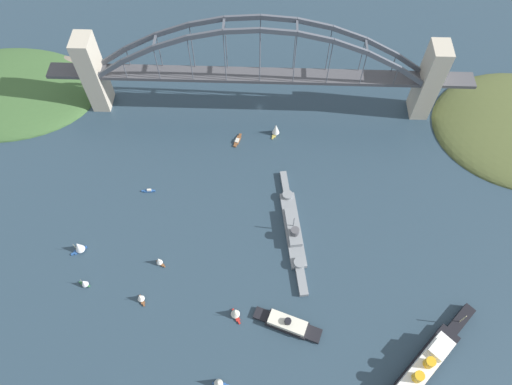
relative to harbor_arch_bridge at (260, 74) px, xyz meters
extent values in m
plane|color=#283D4C|center=(0.00, 0.00, -32.38)|extent=(1400.00, 1400.00, 0.00)
cube|color=#BCB29E|center=(-115.28, 0.00, -2.69)|extent=(12.42, 17.75, 59.39)
cube|color=#BCB29E|center=(115.28, 0.00, -2.69)|extent=(12.42, 17.75, 59.39)
cube|color=#47474C|center=(0.00, 0.00, -1.12)|extent=(218.14, 13.44, 2.40)
cube|color=#47474C|center=(-133.49, 0.00, -1.12)|extent=(24.00, 13.44, 2.40)
cube|color=#47474C|center=(133.49, 0.00, -1.12)|extent=(24.00, 13.44, 2.40)
cube|color=#4C515B|center=(-100.96, -6.05, 6.59)|extent=(24.25, 1.80, 18.05)
cube|color=#4C515B|center=(-78.52, -6.05, 20.29)|extent=(23.94, 1.80, 14.81)
cube|color=#4C515B|center=(-56.09, -6.05, 30.56)|extent=(23.58, 1.80, 11.55)
cube|color=#4C515B|center=(-33.65, -6.05, 37.41)|extent=(23.15, 1.80, 8.26)
cube|color=#4C515B|center=(-11.22, -6.05, 40.84)|extent=(22.68, 1.80, 4.90)
cube|color=#4C515B|center=(11.22, -6.05, 40.84)|extent=(22.68, 1.80, 4.90)
cube|color=#4C515B|center=(33.65, -6.05, 37.41)|extent=(23.15, 1.80, 8.26)
cube|color=#4C515B|center=(56.09, -6.05, 30.56)|extent=(23.58, 1.80, 11.55)
cube|color=#4C515B|center=(78.52, -6.05, 20.29)|extent=(23.94, 1.80, 14.81)
cube|color=#4C515B|center=(100.96, -6.05, 6.59)|extent=(24.25, 1.80, 18.05)
cube|color=#4C515B|center=(-100.96, 6.05, 6.59)|extent=(24.25, 1.80, 18.05)
cube|color=#4C515B|center=(-78.52, 6.05, 20.29)|extent=(23.94, 1.80, 14.81)
cube|color=#4C515B|center=(-56.09, 6.05, 30.56)|extent=(23.58, 1.80, 11.55)
cube|color=#4C515B|center=(-33.65, 6.05, 37.41)|extent=(23.15, 1.80, 8.26)
cube|color=#4C515B|center=(-11.22, 6.05, 40.84)|extent=(22.68, 1.80, 4.90)
cube|color=#4C515B|center=(11.22, 6.05, 40.84)|extent=(22.68, 1.80, 4.90)
cube|color=#4C515B|center=(33.65, 6.05, 37.41)|extent=(23.15, 1.80, 8.26)
cube|color=#4C515B|center=(56.09, 6.05, 30.56)|extent=(23.58, 1.80, 11.55)
cube|color=#4C515B|center=(78.52, 6.05, 20.29)|extent=(23.94, 1.80, 14.81)
cube|color=#4C515B|center=(100.96, 6.05, 6.59)|extent=(24.25, 1.80, 18.05)
cube|color=#4C515B|center=(-112.17, 0.00, -1.12)|extent=(1.40, 12.10, 1.40)
cube|color=#4C515B|center=(-67.30, 0.00, 26.28)|extent=(1.40, 12.10, 1.40)
cube|color=#4C515B|center=(-22.43, 0.00, 39.98)|extent=(1.40, 12.10, 1.40)
cube|color=#4C515B|center=(22.43, 0.00, 39.98)|extent=(1.40, 12.10, 1.40)
cube|color=#4C515B|center=(67.30, 0.00, 26.28)|extent=(1.40, 12.10, 1.40)
cube|color=#4C515B|center=(112.17, 0.00, -1.12)|extent=(1.40, 12.10, 1.40)
cylinder|color=#4C515B|center=(-89.74, -6.05, 7.19)|extent=(0.56, 0.56, 14.21)
cylinder|color=#4C515B|center=(-89.74, 6.05, 7.19)|extent=(0.56, 0.56, 14.21)
cylinder|color=#4C515B|center=(-67.30, -6.05, 13.18)|extent=(0.56, 0.56, 26.20)
cylinder|color=#4C515B|center=(-67.30, 6.05, 13.18)|extent=(0.56, 0.56, 26.20)
cylinder|color=#4C515B|center=(-44.87, -6.05, 17.46)|extent=(0.56, 0.56, 34.76)
cylinder|color=#4C515B|center=(-44.87, 6.05, 17.46)|extent=(0.56, 0.56, 34.76)
cylinder|color=#4C515B|center=(-22.43, -6.05, 20.03)|extent=(0.56, 0.56, 39.90)
cylinder|color=#4C515B|center=(-22.43, 6.05, 20.03)|extent=(0.56, 0.56, 39.90)
cylinder|color=#4C515B|center=(0.00, -6.05, 20.89)|extent=(0.56, 0.56, 41.61)
cylinder|color=#4C515B|center=(0.00, 6.05, 20.89)|extent=(0.56, 0.56, 41.61)
cylinder|color=#4C515B|center=(22.43, -6.05, 20.03)|extent=(0.56, 0.56, 39.90)
cylinder|color=#4C515B|center=(22.43, 6.05, 20.03)|extent=(0.56, 0.56, 39.90)
cylinder|color=#4C515B|center=(44.87, -6.05, 17.46)|extent=(0.56, 0.56, 34.76)
cylinder|color=#4C515B|center=(44.87, 6.05, 17.46)|extent=(0.56, 0.56, 34.76)
cylinder|color=#4C515B|center=(67.30, -6.05, 13.18)|extent=(0.56, 0.56, 26.20)
cylinder|color=#4C515B|center=(67.30, 6.05, 13.18)|extent=(0.56, 0.56, 26.20)
cylinder|color=#4C515B|center=(89.74, -6.05, 7.19)|extent=(0.56, 0.56, 14.21)
cylinder|color=#4C515B|center=(89.74, 6.05, 7.19)|extent=(0.56, 0.56, 14.21)
ellipsoid|color=#3D6033|center=(193.77, -7.54, -32.38)|extent=(143.85, 96.16, 17.19)
ellipsoid|color=#756B5B|center=(161.40, -33.98, -32.38)|extent=(50.35, 28.85, 9.46)
cube|color=black|center=(-89.84, 183.83, -29.79)|extent=(48.00, 49.47, 5.18)
cube|color=black|center=(-116.40, 156.06, -29.79)|extent=(17.77, 18.18, 5.18)
cube|color=white|center=(-89.84, 183.83, -24.03)|extent=(36.82, 37.88, 6.34)
cube|color=white|center=(-98.06, 175.24, -19.26)|extent=(12.69, 12.73, 3.20)
cylinder|color=gold|center=(-91.34, 182.27, -17.65)|extent=(5.08, 5.08, 6.42)
cylinder|color=gold|center=(-84.61, 189.30, -17.65)|extent=(5.08, 5.08, 6.42)
cylinder|color=tan|center=(-114.74, 157.79, -22.20)|extent=(0.50, 0.50, 10.00)
cube|color=gray|center=(-23.66, 101.95, -30.83)|extent=(16.78, 52.46, 3.10)
cube|color=gray|center=(-18.69, 67.88, -30.83)|extent=(6.68, 17.65, 3.10)
cube|color=gray|center=(-28.62, 136.02, -30.83)|extent=(7.52, 17.77, 3.10)
cube|color=gray|center=(-23.66, 101.95, -27.58)|extent=(11.19, 26.64, 3.40)
cylinder|color=gray|center=(-20.24, 78.53, -28.18)|extent=(6.60, 6.60, 2.20)
cylinder|color=gray|center=(-27.07, 125.37, -28.18)|extent=(6.60, 6.60, 2.20)
cylinder|color=gray|center=(-23.66, 101.95, -20.88)|extent=(0.60, 0.60, 10.00)
cylinder|color=#4C4C51|center=(-24.40, 107.06, -23.68)|extent=(5.19, 5.19, 4.40)
cube|color=black|center=(-20.10, 161.23, -31.23)|extent=(25.07, 16.58, 2.30)
cube|color=black|center=(-5.45, 156.15, -31.23)|extent=(9.50, 8.81, 2.30)
cube|color=black|center=(-34.74, 166.30, -31.23)|extent=(9.93, 10.07, 2.30)
cube|color=beige|center=(-20.10, 161.23, -28.39)|extent=(22.78, 14.60, 3.38)
cylinder|color=black|center=(-20.10, 161.23, -25.50)|extent=(3.80, 3.80, 2.40)
cylinder|color=#B7B7B2|center=(-54.07, -30.70, -31.93)|extent=(6.51, 2.16, 0.90)
cylinder|color=#B7B7B2|center=(-53.32, -34.41, -31.93)|extent=(6.51, 2.16, 0.90)
cylinder|color=navy|center=(-54.07, -30.70, -30.85)|extent=(0.14, 0.14, 1.26)
cylinder|color=navy|center=(-53.32, -34.41, -30.85)|extent=(0.14, 0.14, 1.26)
ellipsoid|color=silver|center=(-53.69, -32.56, -29.55)|extent=(8.47, 2.97, 1.33)
cylinder|color=navy|center=(-50.00, -31.81, -29.55)|extent=(1.04, 1.40, 1.27)
cube|color=silver|center=(-52.67, -32.35, -28.98)|extent=(3.61, 9.94, 0.20)
cube|color=silver|center=(-57.31, -33.29, -29.42)|extent=(1.82, 3.87, 0.12)
cube|color=navy|center=(-57.31, -33.29, -28.13)|extent=(1.10, 0.34, 1.50)
cube|color=#B2231E|center=(8.55, 157.50, -31.86)|extent=(4.68, 6.09, 1.04)
cube|color=#B2231E|center=(6.77, 160.85, -31.86)|extent=(1.79, 2.15, 1.04)
cube|color=#B2231E|center=(10.34, 154.16, -31.86)|extent=(1.97, 2.25, 1.04)
cylinder|color=tan|center=(8.33, 157.92, -27.12)|extent=(0.16, 0.16, 8.45)
cone|color=silver|center=(9.11, 156.46, -27.54)|extent=(7.05, 7.05, 6.76)
cube|color=#234C8C|center=(14.77, 193.67, -31.91)|extent=(5.41, 2.48, 0.94)
cube|color=#234C8C|center=(11.29, 194.01, -31.91)|extent=(1.83, 1.06, 0.94)
cube|color=#234C8C|center=(18.25, 193.33, -31.91)|extent=(1.84, 1.23, 0.94)
cylinder|color=tan|center=(14.34, 193.71, -26.94)|extent=(0.16, 0.16, 8.99)
cone|color=silver|center=(15.86, 193.56, -27.39)|extent=(5.25, 5.25, 7.20)
cube|color=brown|center=(55.46, 127.11, -31.88)|extent=(4.23, 3.72, 0.99)
cube|color=brown|center=(53.30, 128.68, -31.88)|extent=(1.53, 1.40, 0.99)
cube|color=brown|center=(57.61, 125.55, -31.88)|extent=(1.62, 1.52, 0.99)
cylinder|color=tan|center=(55.19, 127.31, -27.94)|extent=(0.16, 0.16, 6.89)
cone|color=white|center=(56.13, 126.63, -28.29)|extent=(5.11, 5.11, 5.51)
cube|color=#2D6B3D|center=(98.38, 141.41, -31.89)|extent=(4.68, 3.39, 0.98)
cube|color=#2D6B3D|center=(101.02, 140.40, -31.89)|extent=(1.64, 1.35, 0.98)
cube|color=#2D6B3D|center=(95.74, 142.41, -31.89)|extent=(1.71, 1.52, 0.98)
cylinder|color=tan|center=(98.71, 141.28, -28.16)|extent=(0.16, 0.16, 6.47)
cone|color=white|center=(97.56, 141.72, -28.48)|extent=(5.01, 5.01, 5.18)
cube|color=gold|center=(-11.69, 26.12, -31.96)|extent=(4.51, 6.04, 0.83)
cube|color=gold|center=(-10.12, 29.47, -31.96)|extent=(1.75, 2.13, 0.83)
cube|color=gold|center=(-13.27, 22.76, -31.96)|extent=(1.95, 2.22, 0.83)
cylinder|color=tan|center=(-11.50, 26.54, -26.60)|extent=(0.16, 0.16, 9.89)
cone|color=white|center=(-12.19, 25.07, -27.10)|extent=(6.78, 6.78, 7.91)
cube|color=#234C8C|center=(70.84, 76.21, -31.87)|extent=(5.39, 2.09, 1.01)
cube|color=#234C8C|center=(74.36, 76.43, -31.87)|extent=(1.82, 1.07, 1.01)
cube|color=#234C8C|center=(67.32, 75.99, -31.87)|extent=(1.83, 1.27, 1.01)
cube|color=beige|center=(70.18, 76.17, -30.77)|extent=(2.73, 1.57, 1.20)
cube|color=brown|center=(14.52, 32.47, -31.77)|extent=(4.96, 7.75, 1.23)
cube|color=brown|center=(13.07, 27.90, -31.77)|extent=(2.26, 2.77, 1.23)
cube|color=brown|center=(15.96, 37.05, -31.77)|extent=(2.57, 2.87, 1.23)
cube|color=beige|center=(14.79, 33.33, -30.69)|extent=(3.32, 4.14, 0.91)
cube|color=brown|center=(63.09, 150.12, -31.83)|extent=(4.00, 4.83, 1.09)
cube|color=brown|center=(61.63, 152.64, -31.83)|extent=(1.55, 1.73, 1.09)
cube|color=brown|center=(64.55, 147.61, -31.83)|extent=(1.71, 1.83, 1.09)
cylinder|color=tan|center=(62.91, 150.44, -27.97)|extent=(0.16, 0.16, 6.63)
cone|color=white|center=(63.55, 149.34, -28.30)|extent=(5.47, 5.47, 5.31)
cube|color=#234C8C|center=(106.52, 120.23, -31.96)|extent=(6.52, 5.61, 0.85)
cube|color=#234C8C|center=(109.86, 122.47, -31.96)|extent=(2.35, 2.13, 0.85)
cube|color=#234C8C|center=(103.17, 117.99, -31.96)|extent=(2.48, 2.33, 0.85)
cylinder|color=tan|center=(106.94, 120.51, -26.70)|extent=(0.16, 0.16, 9.66)
cone|color=white|center=(105.47, 119.53, -27.19)|extent=(7.68, 7.68, 7.72)
camera|label=1|loc=(-5.17, 237.04, 230.49)|focal=33.08mm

